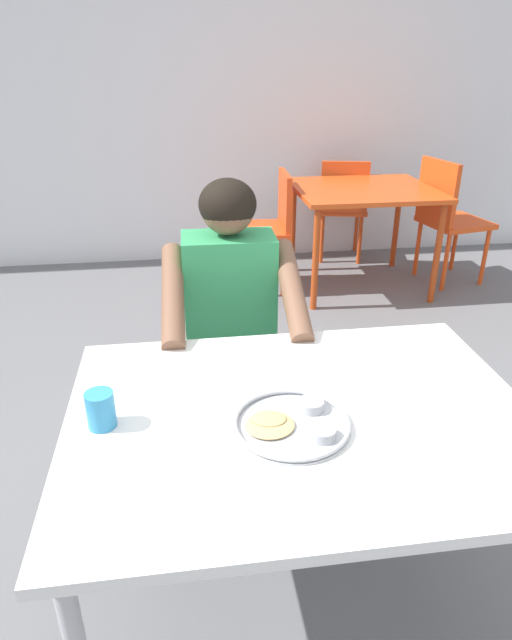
# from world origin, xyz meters

# --- Properties ---
(ground_plane) EXTENTS (12.00, 12.00, 0.05)m
(ground_plane) POSITION_xyz_m (0.00, 0.00, -0.03)
(ground_plane) COLOR slate
(back_wall) EXTENTS (12.00, 0.12, 3.40)m
(back_wall) POSITION_xyz_m (0.00, 3.38, 1.70)
(back_wall) COLOR white
(back_wall) RESTS_ON ground
(table_foreground) EXTENTS (1.20, 0.89, 0.72)m
(table_foreground) POSITION_xyz_m (0.04, -0.01, 0.66)
(table_foreground) COLOR white
(table_foreground) RESTS_ON ground
(thali_tray) EXTENTS (0.29, 0.29, 0.03)m
(thali_tray) POSITION_xyz_m (0.00, -0.06, 0.74)
(thali_tray) COLOR #B7BABF
(thali_tray) RESTS_ON table_foreground
(drinking_cup) EXTENTS (0.07, 0.07, 0.09)m
(drinking_cup) POSITION_xyz_m (-0.46, 0.01, 0.78)
(drinking_cup) COLOR #338CBF
(drinking_cup) RESTS_ON table_foreground
(chair_foreground) EXTENTS (0.39, 0.45, 0.82)m
(chair_foreground) POSITION_xyz_m (-0.07, 0.89, 0.47)
(chair_foreground) COLOR silver
(chair_foreground) RESTS_ON ground
(diner_foreground) EXTENTS (0.50, 0.56, 1.17)m
(diner_foreground) POSITION_xyz_m (-0.07, 0.67, 0.70)
(diner_foreground) COLOR #272727
(diner_foreground) RESTS_ON ground
(table_background_red) EXTENTS (0.96, 0.86, 0.73)m
(table_background_red) POSITION_xyz_m (1.04, 2.53, 0.65)
(table_background_red) COLOR #E04C19
(table_background_red) RESTS_ON ground
(chair_red_left) EXTENTS (0.41, 0.43, 0.83)m
(chair_red_left) POSITION_xyz_m (0.38, 2.58, 0.49)
(chair_red_left) COLOR #F04518
(chair_red_left) RESTS_ON ground
(chair_red_right) EXTENTS (0.50, 0.50, 0.90)m
(chair_red_right) POSITION_xyz_m (1.67, 2.53, 0.52)
(chair_red_right) COLOR #E54817
(chair_red_right) RESTS_ON ground
(chair_red_far) EXTENTS (0.47, 0.49, 0.83)m
(chair_red_far) POSITION_xyz_m (1.06, 3.11, 0.48)
(chair_red_far) COLOR #CF481B
(chair_red_far) RESTS_ON ground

